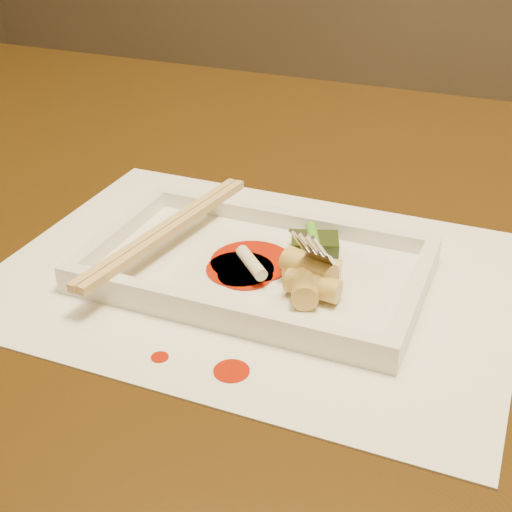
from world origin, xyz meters
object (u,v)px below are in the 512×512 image
at_px(table, 252,314).
at_px(placemat, 256,276).
at_px(chopstick_a, 162,229).
at_px(plate_base, 256,271).
at_px(fork, 355,186).

relative_size(table, placemat, 3.50).
bearing_deg(chopstick_a, placemat, 0.00).
bearing_deg(chopstick_a, plate_base, 0.00).
height_order(table, plate_base, plate_base).
relative_size(plate_base, chopstick_a, 1.23).
relative_size(placemat, fork, 2.86).
xyz_separation_m(table, placemat, (0.04, -0.09, 0.10)).
relative_size(table, plate_base, 5.38).
relative_size(plate_base, fork, 1.86).
bearing_deg(fork, chopstick_a, -173.25).
bearing_deg(plate_base, chopstick_a, -180.00).
bearing_deg(plate_base, fork, 14.42).
bearing_deg(fork, plate_base, -165.58).
xyz_separation_m(plate_base, chopstick_a, (-0.08, -0.00, 0.02)).
bearing_deg(placemat, chopstick_a, 180.00).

